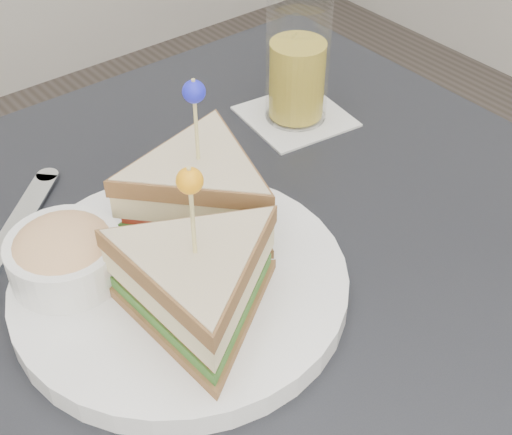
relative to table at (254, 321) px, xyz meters
name	(u,v)px	position (x,y,z in m)	size (l,w,h in m)	color
table	(254,321)	(0.00, 0.00, 0.00)	(0.80, 0.80, 0.75)	black
plate_meal	(182,247)	(-0.06, 0.02, 0.12)	(0.34, 0.33, 0.18)	white
cutlery_knife	(3,250)	(-0.18, 0.17, 0.08)	(0.19, 0.18, 0.01)	white
drink_set	(297,69)	(0.20, 0.17, 0.14)	(0.13, 0.13, 0.15)	silver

